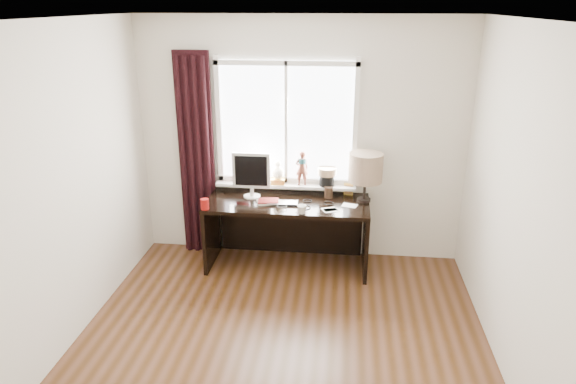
# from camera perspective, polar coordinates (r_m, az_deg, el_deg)

# --- Properties ---
(floor) EXTENTS (3.50, 4.00, 0.00)m
(floor) POSITION_cam_1_polar(r_m,az_deg,el_deg) (4.31, -1.28, -18.58)
(floor) COLOR #533120
(floor) RESTS_ON ground
(ceiling) EXTENTS (3.50, 4.00, 0.00)m
(ceiling) POSITION_cam_1_polar(r_m,az_deg,el_deg) (3.35, -1.65, 18.52)
(ceiling) COLOR white
(ceiling) RESTS_ON wall_back
(wall_back) EXTENTS (3.50, 0.00, 2.60)m
(wall_back) POSITION_cam_1_polar(r_m,az_deg,el_deg) (5.52, 1.40, 5.61)
(wall_back) COLOR beige
(wall_back) RESTS_ON ground
(wall_left) EXTENTS (0.00, 4.00, 2.60)m
(wall_left) POSITION_cam_1_polar(r_m,az_deg,el_deg) (4.23, -25.63, -1.16)
(wall_left) COLOR beige
(wall_left) RESTS_ON ground
(wall_right) EXTENTS (0.00, 4.00, 2.60)m
(wall_right) POSITION_cam_1_polar(r_m,az_deg,el_deg) (3.82, 25.56, -3.34)
(wall_right) COLOR beige
(wall_right) RESTS_ON ground
(laptop) EXTENTS (0.32, 0.22, 0.02)m
(laptop) POSITION_cam_1_polar(r_m,az_deg,el_deg) (5.28, -0.55, -1.22)
(laptop) COLOR silver
(laptop) RESTS_ON desk
(mug) EXTENTS (0.13, 0.12, 0.09)m
(mug) POSITION_cam_1_polar(r_m,az_deg,el_deg) (5.04, 1.56, -1.92)
(mug) COLOR white
(mug) RESTS_ON desk
(red_cup) EXTENTS (0.08, 0.08, 0.11)m
(red_cup) POSITION_cam_1_polar(r_m,az_deg,el_deg) (5.21, -9.23, -1.33)
(red_cup) COLOR maroon
(red_cup) RESTS_ON desk
(window) EXTENTS (1.52, 0.20, 1.40)m
(window) POSITION_cam_1_polar(r_m,az_deg,el_deg) (5.48, -0.16, 5.54)
(window) COLOR white
(window) RESTS_ON ground
(curtain) EXTENTS (0.38, 0.09, 2.25)m
(curtain) POSITION_cam_1_polar(r_m,az_deg,el_deg) (5.69, -10.16, 3.81)
(curtain) COLOR black
(curtain) RESTS_ON floor
(desk) EXTENTS (1.70, 0.70, 0.75)m
(desk) POSITION_cam_1_polar(r_m,az_deg,el_deg) (5.53, 0.04, -3.06)
(desk) COLOR black
(desk) RESTS_ON floor
(monitor) EXTENTS (0.40, 0.18, 0.49)m
(monitor) POSITION_cam_1_polar(r_m,az_deg,el_deg) (5.39, -4.09, 2.19)
(monitor) COLOR beige
(monitor) RESTS_ON desk
(notebook_stack) EXTENTS (0.26, 0.22, 0.03)m
(notebook_stack) POSITION_cam_1_polar(r_m,az_deg,el_deg) (5.32, -2.25, -1.05)
(notebook_stack) COLOR beige
(notebook_stack) RESTS_ON desk
(brush_holder) EXTENTS (0.09, 0.09, 0.25)m
(brush_holder) POSITION_cam_1_polar(r_m,az_deg,el_deg) (5.46, 4.53, -0.00)
(brush_holder) COLOR black
(brush_holder) RESTS_ON desk
(icon_frame) EXTENTS (0.10, 0.04, 0.13)m
(icon_frame) POSITION_cam_1_polar(r_m,az_deg,el_deg) (5.55, 6.74, 0.31)
(icon_frame) COLOR gold
(icon_frame) RESTS_ON desk
(table_lamp) EXTENTS (0.35, 0.35, 0.52)m
(table_lamp) POSITION_cam_1_polar(r_m,az_deg,el_deg) (5.30, 8.62, 2.64)
(table_lamp) COLOR black
(table_lamp) RESTS_ON desk
(loose_papers) EXTENTS (0.38, 0.30, 0.00)m
(loose_papers) POSITION_cam_1_polar(r_m,az_deg,el_deg) (5.20, 5.45, -1.82)
(loose_papers) COLOR white
(loose_papers) RESTS_ON desk
(desk_cables) EXTENTS (0.39, 0.33, 0.01)m
(desk_cables) POSITION_cam_1_polar(r_m,az_deg,el_deg) (5.27, 2.76, -1.39)
(desk_cables) COLOR black
(desk_cables) RESTS_ON desk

